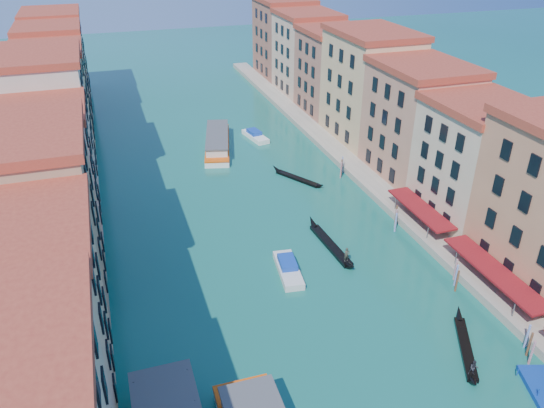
{
  "coord_description": "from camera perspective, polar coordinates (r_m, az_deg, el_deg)",
  "views": [
    {
      "loc": [
        -17.12,
        -15.37,
        38.4
      ],
      "look_at": [
        1.71,
        42.4,
        5.42
      ],
      "focal_mm": 35.0,
      "sensor_mm": 36.0,
      "label": 1
    }
  ],
  "objects": [
    {
      "name": "gondola_far",
      "position": [
        88.11,
        2.66,
        2.86
      ],
      "size": [
        6.46,
        10.15,
        1.6
      ],
      "rotation": [
        0.0,
        0.0,
        0.53
      ],
      "color": "black",
      "rests_on": "ground"
    },
    {
      "name": "gondola_fore",
      "position": [
        70.47,
        6.32,
        -4.29
      ],
      "size": [
        1.82,
        13.52,
        2.69
      ],
      "rotation": [
        0.0,
        0.0,
        0.06
      ],
      "color": "black",
      "rests_on": "ground"
    },
    {
      "name": "vaporetto_far",
      "position": [
        100.84,
        -5.89,
        6.73
      ],
      "size": [
        8.59,
        19.33,
        2.8
      ],
      "rotation": [
        0.0,
        0.0,
        -0.24
      ],
      "color": "white",
      "rests_on": "ground"
    },
    {
      "name": "left_bank_palazzos",
      "position": [
        85.5,
        -23.05,
        6.56
      ],
      "size": [
        12.8,
        128.4,
        21.0
      ],
      "color": "tan",
      "rests_on": "ground"
    },
    {
      "name": "gondola_right",
      "position": [
        58.27,
        20.17,
        -14.34
      ],
      "size": [
        6.09,
        10.75,
        2.32
      ],
      "rotation": [
        0.0,
        0.0,
        -0.47
      ],
      "color": "black",
      "rests_on": "ground"
    },
    {
      "name": "restaurant_awnings",
      "position": [
        65.36,
        23.13,
        -6.95
      ],
      "size": [
        3.2,
        44.55,
        3.12
      ],
      "color": "maroon",
      "rests_on": "ground"
    },
    {
      "name": "mooring_poles_right",
      "position": [
        68.11,
        17.84,
        -6.08
      ],
      "size": [
        1.44,
        54.24,
        3.2
      ],
      "color": "brown",
      "rests_on": "ground"
    },
    {
      "name": "quay",
      "position": [
        97.09,
        7.3,
        5.27
      ],
      "size": [
        4.0,
        140.0,
        1.0
      ],
      "primitive_type": "cube",
      "color": "gray",
      "rests_on": "ground"
    },
    {
      "name": "right_bank_palazzos",
      "position": [
        97.47,
        11.99,
        10.78
      ],
      "size": [
        12.8,
        128.4,
        21.0
      ],
      "color": "brown",
      "rests_on": "ground"
    },
    {
      "name": "motorboat_mid",
      "position": [
        65.27,
        1.74,
        -6.91
      ],
      "size": [
        3.28,
        7.79,
        1.56
      ],
      "rotation": [
        0.0,
        0.0,
        -0.12
      ],
      "color": "silver",
      "rests_on": "ground"
    },
    {
      "name": "motorboat_far",
      "position": [
        105.04,
        -1.83,
        7.39
      ],
      "size": [
        3.72,
        7.82,
        1.56
      ],
      "rotation": [
        0.0,
        0.0,
        0.19
      ],
      "color": "white",
      "rests_on": "ground"
    }
  ]
}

